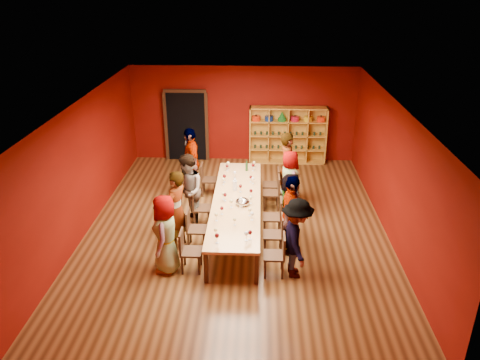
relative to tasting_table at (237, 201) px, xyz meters
name	(u,v)px	position (x,y,z in m)	size (l,w,h in m)	color
room_shell	(236,170)	(0.00, 0.00, 0.80)	(7.10, 9.10, 3.04)	#4D2C14
tasting_table	(237,201)	(0.00, 0.00, 0.00)	(1.10, 4.50, 0.75)	tan
doorway	(187,126)	(-1.80, 4.43, 0.42)	(1.40, 0.17, 2.30)	black
shelving_unit	(288,132)	(1.40, 4.32, 0.28)	(2.40, 0.40, 1.80)	gold
chair_person_left_0	(187,249)	(-0.91, -1.75, -0.20)	(0.42, 0.42, 0.89)	black
person_left_0	(166,234)	(-1.33, -1.75, 0.13)	(0.81, 0.44, 1.65)	#131B35
chair_person_left_1	(193,227)	(-0.91, -0.86, -0.20)	(0.42, 0.42, 0.89)	black
person_left_1	(176,210)	(-1.26, -0.86, 0.20)	(0.65, 0.48, 1.79)	#CD8A8D
chair_person_left_2	(199,206)	(-0.91, 0.14, -0.20)	(0.42, 0.42, 0.89)	black
person_left_2	(188,191)	(-1.16, 0.14, 0.19)	(0.86, 0.47, 1.77)	#CE8A8B
chair_person_left_4	(206,178)	(-0.91, 1.80, -0.20)	(0.42, 0.42, 0.89)	black
person_left_4	(191,162)	(-1.31, 1.80, 0.24)	(1.10, 0.50, 1.89)	silver
chair_person_right_0	(278,253)	(0.91, -1.83, -0.20)	(0.42, 0.42, 0.89)	black
person_right_0	(297,238)	(1.26, -1.83, 0.14)	(1.08, 0.45, 1.67)	#535459
chair_person_right_1	(277,232)	(0.91, -1.03, -0.20)	(0.42, 0.42, 0.89)	black
person_right_1	(291,216)	(1.19, -1.03, 0.20)	(1.05, 0.48, 1.80)	#5B86BC
chair_person_right_2	(276,215)	(0.91, -0.25, -0.20)	(0.42, 0.42, 0.89)	black
person_right_2	(290,205)	(1.22, -0.25, 0.06)	(1.42, 0.41, 1.53)	#161A3C
chair_person_right_3	(274,191)	(0.91, 1.04, -0.20)	(0.42, 0.42, 0.89)	black
person_right_3	(289,181)	(1.28, 1.04, 0.09)	(0.77, 0.42, 1.57)	beige
chair_person_right_4	(274,183)	(0.91, 1.55, -0.20)	(0.42, 0.42, 0.89)	black
person_right_4	(288,167)	(1.25, 1.55, 0.24)	(0.69, 0.50, 1.88)	#535359
wine_glass_0	(251,191)	(0.33, 0.16, 0.19)	(0.08, 0.08, 0.20)	white
wine_glass_1	(250,210)	(0.32, -0.78, 0.19)	(0.08, 0.08, 0.19)	white
wine_glass_2	(215,230)	(-0.34, -1.66, 0.19)	(0.07, 0.07, 0.19)	white
wine_glass_3	(231,201)	(-0.10, -0.41, 0.20)	(0.08, 0.08, 0.21)	white
wine_glass_4	(225,195)	(-0.26, -0.09, 0.20)	(0.08, 0.08, 0.21)	white
wine_glass_5	(222,209)	(-0.28, -0.75, 0.19)	(0.08, 0.08, 0.19)	white
wine_glass_6	(253,165)	(0.36, 1.73, 0.20)	(0.08, 0.08, 0.21)	white
wine_glass_7	(216,215)	(-0.38, -1.04, 0.19)	(0.08, 0.08, 0.20)	white
wine_glass_8	(235,220)	(0.02, -1.21, 0.18)	(0.07, 0.07, 0.18)	white
wine_glass_9	(217,236)	(-0.29, -1.93, 0.21)	(0.09, 0.09, 0.22)	white
wine_glass_10	(224,176)	(-0.35, 0.96, 0.21)	(0.09, 0.09, 0.21)	white
wine_glass_11	(235,173)	(-0.10, 1.23, 0.19)	(0.08, 0.08, 0.20)	white
wine_glass_12	(240,187)	(0.07, 0.40, 0.20)	(0.08, 0.08, 0.20)	white
wine_glass_13	(228,164)	(-0.31, 1.81, 0.21)	(0.09, 0.09, 0.22)	white
wine_glass_14	(250,233)	(0.35, -1.76, 0.20)	(0.08, 0.08, 0.21)	white
wine_glass_15	(223,194)	(-0.31, -0.02, 0.19)	(0.08, 0.08, 0.19)	white
wine_glass_16	(223,180)	(-0.37, 0.81, 0.18)	(0.07, 0.07, 0.18)	white
wine_glass_17	(253,179)	(0.37, 0.90, 0.18)	(0.07, 0.07, 0.18)	white
wine_glass_18	(254,163)	(0.38, 1.95, 0.19)	(0.07, 0.07, 0.19)	white
wine_glass_19	(227,166)	(-0.33, 1.69, 0.19)	(0.08, 0.08, 0.19)	white
wine_glass_20	(251,177)	(0.31, 0.99, 0.18)	(0.07, 0.07, 0.18)	white
wine_glass_21	(251,198)	(0.33, -0.19, 0.18)	(0.07, 0.07, 0.18)	white
wine_glass_22	(252,214)	(0.37, -0.98, 0.20)	(0.08, 0.08, 0.20)	white
wine_glass_23	(246,234)	(0.28, -1.81, 0.21)	(0.09, 0.09, 0.22)	white
spittoon_bowl	(243,202)	(0.15, -0.27, 0.13)	(0.32, 0.32, 0.18)	#B1B3B8
carafe_a	(235,185)	(-0.07, 0.52, 0.18)	(0.12, 0.12, 0.29)	white
carafe_b	(241,203)	(0.12, -0.38, 0.16)	(0.09, 0.09, 0.23)	white
wine_bottle	(247,167)	(0.18, 1.73, 0.16)	(0.08, 0.08, 0.28)	#153C1A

